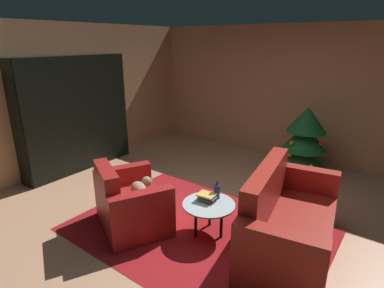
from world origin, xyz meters
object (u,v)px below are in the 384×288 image
bottle_on_table (217,191)px  couch_red (287,225)px  book_stack_on_table (207,197)px  decorated_tree (305,140)px  armchair_red (130,204)px  coffee_table (209,207)px  bookshelf_unit (81,114)px

bottle_on_table → couch_red: bearing=3.9°
book_stack_on_table → decorated_tree: size_ratio=0.19×
bottle_on_table → decorated_tree: (0.34, 2.27, 0.13)m
armchair_red → couch_red: size_ratio=0.67×
armchair_red → book_stack_on_table: (0.82, 0.49, 0.15)m
couch_red → book_stack_on_table: size_ratio=7.73×
coffee_table → decorated_tree: 2.48m
couch_red → coffee_table: (-0.87, -0.23, 0.03)m
coffee_table → bottle_on_table: (-0.00, 0.17, 0.14)m
book_stack_on_table → decorated_tree: 2.44m
bookshelf_unit → couch_red: 3.95m
bookshelf_unit → coffee_table: bookshelf_unit is taller
decorated_tree → coffee_table: bearing=-97.8°
armchair_red → bottle_on_table: armchair_red is taller
book_stack_on_table → coffee_table: bearing=-37.8°
couch_red → book_stack_on_table: 0.96m
armchair_red → bookshelf_unit: bearing=157.6°
bottle_on_table → book_stack_on_table: bearing=-116.0°
couch_red → coffee_table: couch_red is taller
book_stack_on_table → bottle_on_table: (0.06, 0.12, 0.05)m
armchair_red → decorated_tree: decorated_tree is taller
coffee_table → bookshelf_unit: bearing=171.7°
couch_red → bottle_on_table: 0.89m
bookshelf_unit → bottle_on_table: bookshelf_unit is taller
book_stack_on_table → decorated_tree: (0.40, 2.40, 0.17)m
coffee_table → decorated_tree: (0.34, 2.45, 0.26)m
bottle_on_table → coffee_table: bearing=-89.6°
book_stack_on_table → bottle_on_table: bottle_on_table is taller
bookshelf_unit → armchair_red: 2.41m
bookshelf_unit → book_stack_on_table: size_ratio=8.70×
couch_red → bottle_on_table: size_ratio=7.67×
bottle_on_table → bookshelf_unit: bearing=175.0°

